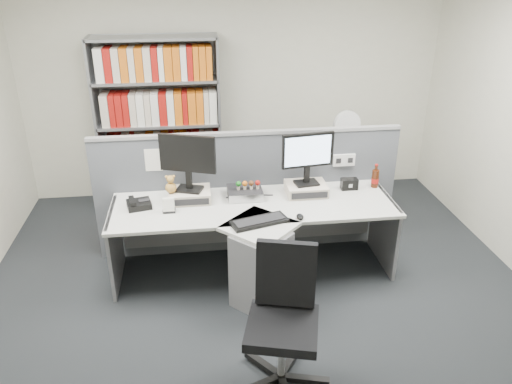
{
  "coord_description": "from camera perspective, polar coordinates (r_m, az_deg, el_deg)",
  "views": [
    {
      "loc": [
        -0.5,
        -3.29,
        2.78
      ],
      "look_at": [
        0.0,
        0.65,
        0.92
      ],
      "focal_mm": 35.43,
      "sensor_mm": 36.0,
      "label": 1
    }
  ],
  "objects": [
    {
      "name": "filing_cabinet",
      "position": [
        6.06,
        9.69,
        1.1
      ],
      "size": [
        0.45,
        0.61,
        0.7
      ],
      "color": "gray",
      "rests_on": "ground"
    },
    {
      "name": "cola_bottle",
      "position": [
        5.06,
        13.3,
        1.49
      ],
      "size": [
        0.07,
        0.07,
        0.24
      ],
      "color": "#3F190A",
      "rests_on": "desk"
    },
    {
      "name": "desk",
      "position": [
        4.55,
        0.09,
        -5.58
      ],
      "size": [
        2.6,
        1.2,
        0.72
      ],
      "color": "silver",
      "rests_on": "ground"
    },
    {
      "name": "shelving_unit",
      "position": [
        6.02,
        -10.81,
        7.24
      ],
      "size": [
        1.41,
        0.4,
        2.0
      ],
      "color": "gray",
      "rests_on": "ground"
    },
    {
      "name": "speaker",
      "position": [
        4.98,
        10.48,
        0.9
      ],
      "size": [
        0.16,
        0.09,
        0.11
      ],
      "primitive_type": "cube",
      "color": "black",
      "rests_on": "desk"
    },
    {
      "name": "monitor_right",
      "position": [
        4.69,
        5.86,
        4.25
      ],
      "size": [
        0.49,
        0.19,
        0.5
      ],
      "color": "black",
      "rests_on": "monitor_riser_right"
    },
    {
      "name": "mouse",
      "position": [
        4.38,
        4.99,
        -2.79
      ],
      "size": [
        0.06,
        0.1,
        0.04
      ],
      "primitive_type": "ellipsoid",
      "color": "black",
      "rests_on": "desk"
    },
    {
      "name": "keyboard",
      "position": [
        4.29,
        0.36,
        -3.33
      ],
      "size": [
        0.52,
        0.32,
        0.03
      ],
      "color": "black",
      "rests_on": "desk"
    },
    {
      "name": "monitor_riser_left",
      "position": [
        4.71,
        -7.47,
        -0.35
      ],
      "size": [
        0.38,
        0.31,
        0.1
      ],
      "color": "beige",
      "rests_on": "desk"
    },
    {
      "name": "room_shell",
      "position": [
        3.47,
        1.38,
        8.52
      ],
      "size": [
        5.04,
        5.54,
        2.72
      ],
      "color": "beige",
      "rests_on": "ground"
    },
    {
      "name": "monitor_riser_right",
      "position": [
        4.82,
        5.69,
        0.36
      ],
      "size": [
        0.38,
        0.31,
        0.1
      ],
      "color": "beige",
      "rests_on": "desk"
    },
    {
      "name": "monitor_left",
      "position": [
        4.57,
        -7.72,
        3.81
      ],
      "size": [
        0.5,
        0.23,
        0.53
      ],
      "color": "black",
      "rests_on": "monitor_riser_left"
    },
    {
      "name": "office_chair",
      "position": [
        3.58,
        3.12,
        -13.63
      ],
      "size": [
        0.67,
        0.67,
        1.01
      ],
      "color": "silver",
      "rests_on": "ground"
    },
    {
      "name": "figurines",
      "position": [
        4.69,
        -0.9,
        0.9
      ],
      "size": [
        0.23,
        0.05,
        0.09
      ],
      "color": "beige",
      "rests_on": "desktop_pc"
    },
    {
      "name": "desk_calendar",
      "position": [
        4.52,
        -9.82,
        -1.61
      ],
      "size": [
        0.11,
        0.08,
        0.13
      ],
      "color": "black",
      "rests_on": "desk"
    },
    {
      "name": "partition",
      "position": [
        5.04,
        -0.81,
        0.08
      ],
      "size": [
        3.0,
        0.08,
        1.27
      ],
      "color": "#53575E",
      "rests_on": "ground"
    },
    {
      "name": "plush_toy",
      "position": [
        4.64,
        -9.61,
        0.75
      ],
      "size": [
        0.1,
        0.1,
        0.17
      ],
      "color": "#C18F40",
      "rests_on": "monitor_riser_left"
    },
    {
      "name": "ground",
      "position": [
        4.34,
        1.13,
        -14.79
      ],
      "size": [
        5.5,
        5.5,
        0.0
      ],
      "primitive_type": "plane",
      "color": "#25292C",
      "rests_on": "ground"
    },
    {
      "name": "desktop_pc",
      "position": [
        4.74,
        -1.28,
        -0.07
      ],
      "size": [
        0.32,
        0.29,
        0.08
      ],
      "color": "black",
      "rests_on": "desk"
    },
    {
      "name": "desk_fan",
      "position": [
        5.82,
        10.17,
        7.19
      ],
      "size": [
        0.31,
        0.18,
        0.52
      ],
      "color": "white",
      "rests_on": "filing_cabinet"
    },
    {
      "name": "desk_phone",
      "position": [
        4.67,
        -13.14,
        -1.32
      ],
      "size": [
        0.24,
        0.23,
        0.09
      ],
      "color": "black",
      "rests_on": "desk"
    }
  ]
}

